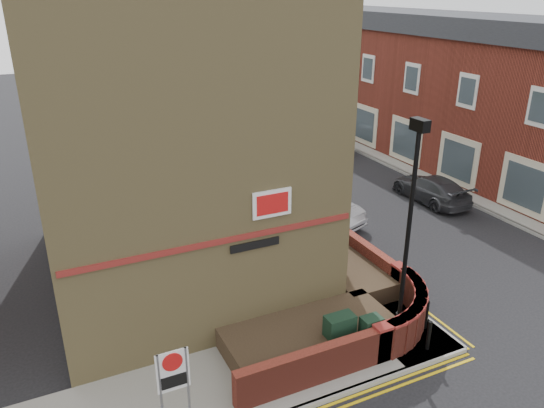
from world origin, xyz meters
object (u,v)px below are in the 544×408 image
Objects in this scene: lamppost at (408,235)px; silver_car_near at (314,204)px; utility_cabinet_large at (339,335)px; zone_sign at (173,378)px.

lamppost reaches higher than silver_car_near.
utility_cabinet_large is 0.26× the size of silver_car_near.
lamppost is 6.85m from zone_sign.
utility_cabinet_large is at bearing 9.69° from zone_sign.
zone_sign is 12.49m from silver_car_near.
silver_car_near is (2.00, 8.32, -2.60)m from lamppost.
silver_car_near is (8.60, 9.02, -0.90)m from zone_sign.
lamppost is 5.25× the size of utility_cabinet_large.
silver_car_near is at bearing 76.48° from lamppost.
utility_cabinet_large is at bearing -135.25° from silver_car_near.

